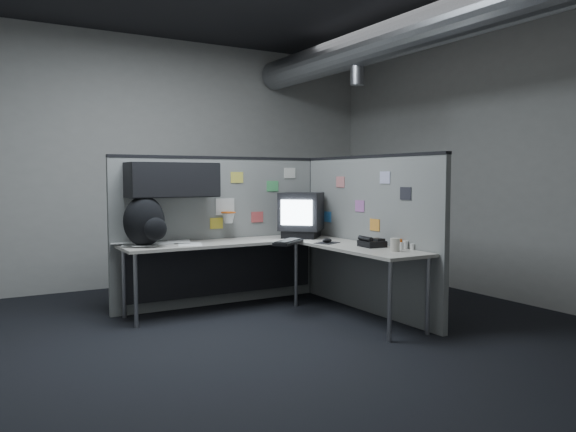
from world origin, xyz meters
TOP-DOWN VIEW (x-y plane):
  - room at (0.56, 0.00)m, footprint 5.62×5.62m
  - partition_back at (-0.25, 1.23)m, footprint 2.44×0.42m
  - partition_right at (1.10, 0.22)m, footprint 0.07×2.23m
  - desk at (0.15, 0.70)m, footprint 2.31×2.11m
  - monitor at (0.73, 0.92)m, footprint 0.62×0.62m
  - keyboard at (0.29, 0.47)m, footprint 0.45×0.40m
  - mouse at (0.66, 0.32)m, footprint 0.28×0.26m
  - phone at (0.86, -0.15)m, footprint 0.22×0.24m
  - bottles at (1.03, -0.43)m, footprint 0.14×0.20m
  - cup at (0.84, -0.52)m, footprint 0.11×0.11m
  - papers at (-0.87, 1.12)m, footprint 0.89×0.77m
  - backpack at (-1.02, 0.98)m, footprint 0.42×0.38m

SIDE VIEW (x-z plane):
  - desk at x=0.15m, z-range 0.25..0.98m
  - papers at x=-0.87m, z-range 0.73..0.75m
  - mouse at x=0.66m, z-range 0.72..0.77m
  - keyboard at x=0.29m, z-range 0.73..0.77m
  - bottles at x=1.03m, z-range 0.72..0.81m
  - phone at x=0.86m, z-range 0.72..0.82m
  - cup at x=0.84m, z-range 0.73..0.85m
  - partition_right at x=1.10m, z-range 0.00..1.63m
  - backpack at x=-1.02m, z-range 0.72..1.22m
  - monitor at x=0.73m, z-range 0.74..1.24m
  - partition_back at x=-0.25m, z-range 0.18..1.81m
  - room at x=0.56m, z-range 0.49..3.71m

